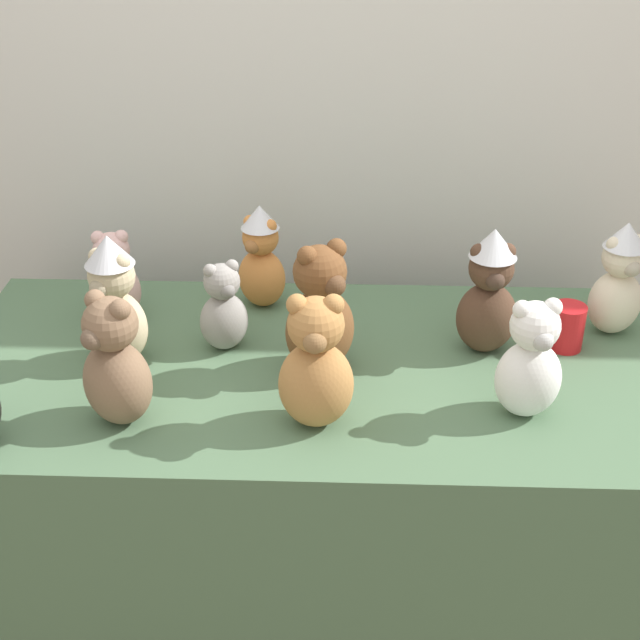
% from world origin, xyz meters
% --- Properties ---
extents(wall_back, '(7.00, 0.08, 2.60)m').
position_xyz_m(wall_back, '(0.00, 0.91, 1.30)').
color(wall_back, silver).
rests_on(wall_back, ground_plane).
extents(display_table, '(1.71, 0.82, 0.71)m').
position_xyz_m(display_table, '(0.00, 0.25, 0.36)').
color(display_table, '#4C6B4C').
rests_on(display_table, ground_plane).
extents(teddy_bear_mocha, '(0.20, 0.19, 0.29)m').
position_xyz_m(teddy_bear_mocha, '(-0.40, 0.03, 0.85)').
color(teddy_bear_mocha, '#7F6047').
rests_on(teddy_bear_mocha, display_table).
extents(teddy_bear_ginger, '(0.16, 0.15, 0.27)m').
position_xyz_m(teddy_bear_ginger, '(-0.16, 0.54, 0.85)').
color(teddy_bear_ginger, '#D17F3D').
rests_on(teddy_bear_ginger, display_table).
extents(teddy_bear_chestnut, '(0.21, 0.20, 0.31)m').
position_xyz_m(teddy_bear_chestnut, '(0.00, 0.24, 0.86)').
color(teddy_bear_chestnut, brown).
rests_on(teddy_bear_chestnut, display_table).
extents(teddy_bear_snow, '(0.16, 0.14, 0.27)m').
position_xyz_m(teddy_bear_snow, '(0.44, 0.08, 0.84)').
color(teddy_bear_snow, white).
rests_on(teddy_bear_snow, display_table).
extents(teddy_bear_sand, '(0.18, 0.17, 0.31)m').
position_xyz_m(teddy_bear_sand, '(-0.46, 0.26, 0.87)').
color(teddy_bear_sand, '#CCB78E').
rests_on(teddy_bear_sand, display_table).
extents(teddy_bear_ash, '(0.15, 0.14, 0.22)m').
position_xyz_m(teddy_bear_ash, '(-0.23, 0.32, 0.82)').
color(teddy_bear_ash, gray).
rests_on(teddy_bear_ash, display_table).
extents(teddy_bear_cream, '(0.16, 0.14, 0.29)m').
position_xyz_m(teddy_bear_cream, '(0.70, 0.43, 0.85)').
color(teddy_bear_cream, beige).
rests_on(teddy_bear_cream, display_table).
extents(teddy_bear_blush, '(0.13, 0.12, 0.24)m').
position_xyz_m(teddy_bear_blush, '(-0.51, 0.45, 0.82)').
color(teddy_bear_blush, beige).
rests_on(teddy_bear_blush, display_table).
extents(teddy_bear_cocoa, '(0.15, 0.13, 0.31)m').
position_xyz_m(teddy_bear_cocoa, '(0.38, 0.34, 0.87)').
color(teddy_bear_cocoa, '#4C3323').
rests_on(teddy_bear_cocoa, display_table).
extents(teddy_bear_caramel, '(0.16, 0.14, 0.30)m').
position_xyz_m(teddy_bear_caramel, '(-0.00, 0.03, 0.85)').
color(teddy_bear_caramel, '#B27A42').
rests_on(teddy_bear_caramel, display_table).
extents(party_cup_red, '(0.08, 0.08, 0.11)m').
position_xyz_m(party_cup_red, '(0.57, 0.35, 0.77)').
color(party_cup_red, red).
rests_on(party_cup_red, display_table).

